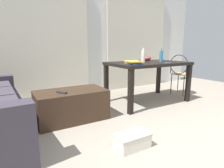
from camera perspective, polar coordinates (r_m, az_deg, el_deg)
The scene contains 13 objects.
ground_plane at distance 2.79m, azimuth 12.93°, elevation -10.02°, with size 7.35×7.35×0.00m, color gray.
wall_back at distance 4.22m, azimuth -5.11°, elevation 14.57°, with size 5.80×0.10×2.48m, color silver.
curtains at distance 4.14m, azimuth -4.57°, elevation 13.13°, with size 3.96×0.03×2.27m.
coffee_table at distance 2.64m, azimuth -12.64°, elevation -6.44°, with size 0.96×0.55×0.42m.
craft_table at distance 3.40m, azimuth 11.22°, elevation 5.23°, with size 1.43×0.87×0.75m.
wire_chair at distance 4.14m, azimuth 20.60°, elevation 4.04°, with size 0.41×0.43×0.86m.
bottle_near at distance 3.29m, azimuth 9.76°, elevation 8.55°, with size 0.07×0.07×0.25m.
bottle_far at distance 3.44m, azimuth 15.17°, elevation 8.41°, with size 0.06×0.06×0.24m.
bowl at distance 3.77m, azimuth 10.79°, elevation 7.96°, with size 0.18×0.18×0.09m, color #9E3833.
book_stack at distance 2.92m, azimuth 6.68°, elevation 6.75°, with size 0.25×0.33×0.05m.
scissors at distance 3.30m, azimuth 17.26°, elevation 6.41°, with size 0.09×0.08×0.00m.
tv_remote_primary at distance 2.46m, azimuth -15.50°, elevation -2.55°, with size 0.04×0.15×0.02m, color #232326.
shoebox at distance 1.95m, azimuth 6.27°, elevation -17.27°, with size 0.36×0.21×0.15m.
Camera 1 is at (-1.82, -0.74, 1.01)m, focal length 29.11 mm.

